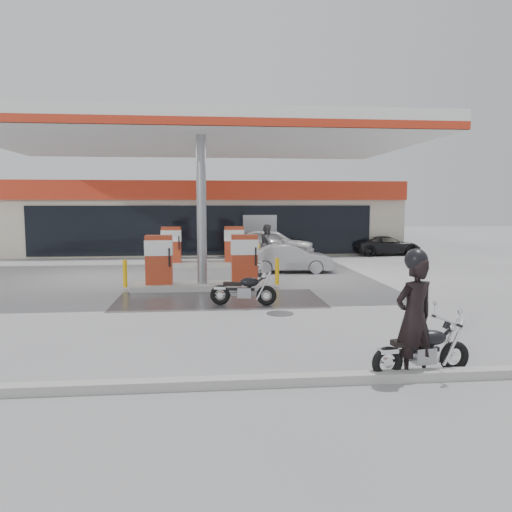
{
  "coord_description": "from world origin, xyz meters",
  "views": [
    {
      "loc": [
        0.12,
        -14.4,
        2.81
      ],
      "look_at": [
        1.66,
        0.75,
        1.2
      ],
      "focal_mm": 35.0,
      "sensor_mm": 36.0,
      "label": 1
    }
  ],
  "objects_px": {
    "pump_island_far": "(203,250)",
    "main_motorcycle": "(423,351)",
    "biker_main": "(414,317)",
    "sedan_white": "(272,243)",
    "parked_car_left": "(45,244)",
    "parked_car_right": "(386,245)",
    "attendant": "(268,244)",
    "pump_island_near": "(202,267)",
    "hatchback_silver": "(290,258)",
    "parked_motorcycle": "(244,290)"
  },
  "relations": [
    {
      "from": "biker_main",
      "to": "parked_motorcycle",
      "type": "xyz_separation_m",
      "value": [
        -2.28,
        5.97,
        -0.56
      ]
    },
    {
      "from": "main_motorcycle",
      "to": "pump_island_near",
      "type": "bearing_deg",
      "value": 104.18
    },
    {
      "from": "pump_island_far",
      "to": "parked_car_left",
      "type": "distance_m",
      "value": 10.54
    },
    {
      "from": "parked_car_left",
      "to": "parked_car_right",
      "type": "bearing_deg",
      "value": -100.72
    },
    {
      "from": "biker_main",
      "to": "hatchback_silver",
      "type": "height_order",
      "value": "biker_main"
    },
    {
      "from": "biker_main",
      "to": "hatchback_silver",
      "type": "distance_m",
      "value": 12.43
    },
    {
      "from": "main_motorcycle",
      "to": "parked_car_right",
      "type": "bearing_deg",
      "value": 62.98
    },
    {
      "from": "parked_car_right",
      "to": "main_motorcycle",
      "type": "bearing_deg",
      "value": 156.41
    },
    {
      "from": "biker_main",
      "to": "attendant",
      "type": "distance_m",
      "value": 15.83
    },
    {
      "from": "hatchback_silver",
      "to": "parked_car_right",
      "type": "distance_m",
      "value": 9.08
    },
    {
      "from": "sedan_white",
      "to": "hatchback_silver",
      "type": "height_order",
      "value": "sedan_white"
    },
    {
      "from": "hatchback_silver",
      "to": "parked_car_right",
      "type": "xyz_separation_m",
      "value": [
        6.44,
        6.4,
        -0.05
      ]
    },
    {
      "from": "pump_island_far",
      "to": "sedan_white",
      "type": "bearing_deg",
      "value": 42.1
    },
    {
      "from": "pump_island_near",
      "to": "sedan_white",
      "type": "xyz_separation_m",
      "value": [
        3.54,
        9.2,
        0.04
      ]
    },
    {
      "from": "sedan_white",
      "to": "parked_car_left",
      "type": "bearing_deg",
      "value": 84.02
    },
    {
      "from": "hatchback_silver",
      "to": "parked_car_left",
      "type": "xyz_separation_m",
      "value": [
        -12.22,
        8.4,
        0.01
      ]
    },
    {
      "from": "main_motorcycle",
      "to": "pump_island_far",
      "type": "bearing_deg",
      "value": 95.51
    },
    {
      "from": "main_motorcycle",
      "to": "parked_car_left",
      "type": "relative_size",
      "value": 0.44
    },
    {
      "from": "biker_main",
      "to": "parked_motorcycle",
      "type": "relative_size",
      "value": 1.07
    },
    {
      "from": "main_motorcycle",
      "to": "parked_motorcycle",
      "type": "xyz_separation_m",
      "value": [
        -2.47,
        5.94,
        0.02
      ]
    },
    {
      "from": "pump_island_near",
      "to": "main_motorcycle",
      "type": "height_order",
      "value": "pump_island_near"
    },
    {
      "from": "pump_island_near",
      "to": "hatchback_silver",
      "type": "height_order",
      "value": "pump_island_near"
    },
    {
      "from": "parked_car_left",
      "to": "parked_car_right",
      "type": "distance_m",
      "value": 18.77
    },
    {
      "from": "parked_car_left",
      "to": "parked_car_right",
      "type": "relative_size",
      "value": 1.08
    },
    {
      "from": "pump_island_far",
      "to": "pump_island_near",
      "type": "bearing_deg",
      "value": -90.0
    },
    {
      "from": "main_motorcycle",
      "to": "parked_car_right",
      "type": "relative_size",
      "value": 0.47
    },
    {
      "from": "main_motorcycle",
      "to": "parked_car_left",
      "type": "height_order",
      "value": "parked_car_left"
    },
    {
      "from": "pump_island_far",
      "to": "attendant",
      "type": "distance_m",
      "value": 3.22
    },
    {
      "from": "parked_motorcycle",
      "to": "parked_car_right",
      "type": "bearing_deg",
      "value": 65.09
    },
    {
      "from": "pump_island_near",
      "to": "sedan_white",
      "type": "height_order",
      "value": "pump_island_near"
    },
    {
      "from": "pump_island_far",
      "to": "biker_main",
      "type": "relative_size",
      "value": 2.62
    },
    {
      "from": "attendant",
      "to": "hatchback_silver",
      "type": "distance_m",
      "value": 3.45
    },
    {
      "from": "sedan_white",
      "to": "hatchback_silver",
      "type": "bearing_deg",
      "value": -172.89
    },
    {
      "from": "pump_island_far",
      "to": "parked_car_right",
      "type": "height_order",
      "value": "pump_island_far"
    },
    {
      "from": "main_motorcycle",
      "to": "parked_motorcycle",
      "type": "relative_size",
      "value": 0.96
    },
    {
      "from": "biker_main",
      "to": "pump_island_far",
      "type": "bearing_deg",
      "value": -95.1
    },
    {
      "from": "pump_island_far",
      "to": "biker_main",
      "type": "distance_m",
      "value": 15.22
    },
    {
      "from": "sedan_white",
      "to": "attendant",
      "type": "relative_size",
      "value": 2.42
    },
    {
      "from": "main_motorcycle",
      "to": "parked_car_right",
      "type": "height_order",
      "value": "parked_car_right"
    },
    {
      "from": "pump_island_near",
      "to": "attendant",
      "type": "relative_size",
      "value": 2.82
    },
    {
      "from": "main_motorcycle",
      "to": "biker_main",
      "type": "xyz_separation_m",
      "value": [
        -0.19,
        -0.03,
        0.58
      ]
    },
    {
      "from": "biker_main",
      "to": "attendant",
      "type": "xyz_separation_m",
      "value": [
        -0.4,
        15.82,
        -0.07
      ]
    },
    {
      "from": "biker_main",
      "to": "parked_car_left",
      "type": "xyz_separation_m",
      "value": [
        -12.12,
        20.82,
        -0.4
      ]
    },
    {
      "from": "hatchback_silver",
      "to": "parked_car_right",
      "type": "bearing_deg",
      "value": -40.21
    },
    {
      "from": "pump_island_far",
      "to": "parked_car_right",
      "type": "xyz_separation_m",
      "value": [
        10.0,
        4.0,
        -0.19
      ]
    },
    {
      "from": "parked_motorcycle",
      "to": "parked_car_right",
      "type": "height_order",
      "value": "parked_car_right"
    },
    {
      "from": "pump_island_near",
      "to": "parked_car_right",
      "type": "height_order",
      "value": "pump_island_near"
    },
    {
      "from": "pump_island_far",
      "to": "main_motorcycle",
      "type": "height_order",
      "value": "pump_island_far"
    },
    {
      "from": "pump_island_far",
      "to": "sedan_white",
      "type": "height_order",
      "value": "pump_island_far"
    },
    {
      "from": "pump_island_far",
      "to": "attendant",
      "type": "xyz_separation_m",
      "value": [
        3.06,
        1.0,
        0.2
      ]
    }
  ]
}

